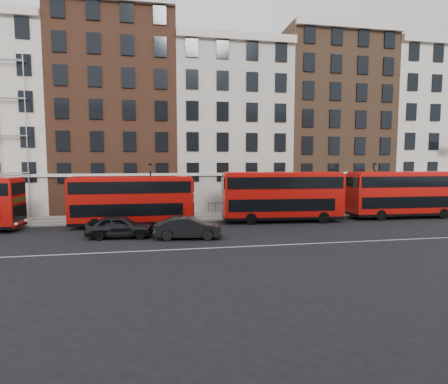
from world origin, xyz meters
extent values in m
plane|color=black|center=(0.00, 0.00, 0.00)|extent=(120.00, 120.00, 0.00)
cube|color=slate|center=(0.00, 10.50, 0.07)|extent=(80.00, 5.00, 0.15)
cube|color=gray|center=(0.00, 8.00, 0.08)|extent=(80.00, 0.30, 0.16)
cube|color=white|center=(0.00, -2.00, 0.01)|extent=(70.00, 0.12, 0.01)
cube|color=brown|center=(-12.80, 18.00, 11.00)|extent=(12.80, 10.00, 22.00)
cube|color=#A6A092|center=(0.00, 18.00, 9.50)|extent=(12.80, 10.00, 19.00)
cube|color=beige|center=(0.00, 12.75, 18.60)|extent=(12.80, 0.50, 0.80)
cube|color=brown|center=(12.80, 18.00, 10.50)|extent=(12.80, 10.00, 21.00)
cube|color=beige|center=(12.80, 12.75, 20.60)|extent=(12.80, 0.50, 0.80)
cube|color=beige|center=(25.60, 18.00, 10.00)|extent=(12.80, 10.00, 20.00)
cube|color=black|center=(-19.31, 6.18, 1.51)|extent=(0.23, 2.14, 1.26)
cube|color=black|center=(-19.31, 6.18, 2.55)|extent=(0.21, 1.85, 0.41)
cylinder|color=black|center=(-21.06, 7.40, 0.49)|extent=(0.99, 0.34, 0.97)
cube|color=red|center=(-10.53, 6.56, 2.26)|extent=(10.25, 2.61, 3.84)
cube|color=black|center=(-10.53, 6.56, 0.46)|extent=(10.25, 2.65, 0.23)
cube|color=black|center=(-10.82, 6.56, 1.60)|extent=(9.09, 2.67, 1.02)
cube|color=black|center=(-10.53, 6.56, 3.45)|extent=(9.86, 2.68, 0.97)
cube|color=red|center=(-10.53, 6.56, 4.23)|extent=(9.96, 2.41, 0.18)
cube|color=black|center=(-5.39, 6.47, 1.51)|extent=(0.12, 2.14, 1.26)
cube|color=black|center=(-5.39, 6.47, 2.55)|extent=(0.11, 1.85, 0.41)
cylinder|color=black|center=(-7.25, 5.41, 0.49)|extent=(0.98, 0.29, 0.97)
cylinder|color=black|center=(-7.21, 7.59, 0.49)|extent=(0.98, 0.29, 0.97)
cylinder|color=black|center=(-13.47, 5.52, 0.49)|extent=(0.98, 0.29, 0.97)
cylinder|color=black|center=(-13.43, 7.70, 0.49)|extent=(0.98, 0.29, 0.97)
cube|color=red|center=(2.87, 6.56, 2.42)|extent=(11.08, 3.37, 4.11)
cube|color=black|center=(2.87, 6.56, 0.49)|extent=(11.08, 3.41, 0.25)
cube|color=black|center=(2.56, 6.58, 1.72)|extent=(9.84, 3.36, 1.09)
cube|color=black|center=(2.87, 6.56, 3.69)|extent=(10.67, 3.42, 1.04)
cube|color=red|center=(2.87, 6.56, 4.52)|extent=(10.75, 3.14, 0.19)
cube|color=black|center=(8.36, 6.17, 1.61)|extent=(0.25, 2.29, 1.35)
cube|color=black|center=(8.36, 6.17, 2.72)|extent=(0.22, 1.98, 0.44)
cylinder|color=black|center=(6.31, 5.14, 0.52)|extent=(1.06, 0.36, 1.04)
cylinder|color=black|center=(6.48, 7.47, 0.52)|extent=(1.06, 0.36, 1.04)
cylinder|color=black|center=(-0.33, 5.62, 0.52)|extent=(1.06, 0.36, 1.04)
cylinder|color=black|center=(-0.16, 7.94, 0.52)|extent=(1.06, 0.36, 1.04)
cube|color=red|center=(15.38, 6.56, 2.40)|extent=(10.89, 2.86, 4.07)
cube|color=black|center=(15.38, 6.56, 0.48)|extent=(10.89, 2.90, 0.25)
cube|color=black|center=(15.07, 6.56, 1.70)|extent=(9.66, 2.91, 1.08)
cube|color=black|center=(15.38, 6.56, 3.66)|extent=(10.48, 2.94, 1.03)
cube|color=red|center=(15.38, 6.56, 4.49)|extent=(10.58, 2.65, 0.19)
cylinder|color=black|center=(18.85, 5.31, 0.52)|extent=(1.04, 0.32, 1.03)
cylinder|color=black|center=(18.91, 7.62, 0.52)|extent=(1.04, 0.32, 1.03)
cylinder|color=black|center=(12.25, 5.48, 0.52)|extent=(1.04, 0.32, 1.03)
cylinder|color=black|center=(12.31, 7.79, 0.52)|extent=(1.04, 0.32, 1.03)
imported|color=black|center=(-11.12, 2.28, 0.82)|extent=(4.95, 2.29, 1.64)
imported|color=#232426|center=(-6.19, 1.08, 0.80)|extent=(5.02, 2.27, 1.60)
cylinder|color=black|center=(-9.07, 8.73, 2.45)|extent=(0.14, 0.14, 4.60)
cylinder|color=black|center=(-9.07, 8.73, 0.45)|extent=(0.32, 0.32, 0.60)
cube|color=#262626|center=(-9.07, 8.73, 5.00)|extent=(0.32, 0.32, 0.55)
cone|color=black|center=(-9.07, 8.73, 5.35)|extent=(0.44, 0.44, 0.25)
cylinder|color=black|center=(13.68, 8.82, 2.45)|extent=(0.14, 0.14, 4.60)
cylinder|color=black|center=(13.68, 8.82, 0.45)|extent=(0.32, 0.32, 0.60)
cube|color=#262626|center=(13.68, 8.82, 5.00)|extent=(0.32, 0.32, 0.55)
cone|color=black|center=(13.68, 8.82, 5.35)|extent=(0.44, 0.44, 0.25)
camera|label=1|loc=(-8.03, -24.02, 5.67)|focal=28.00mm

